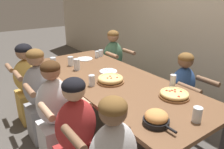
{
  "coord_description": "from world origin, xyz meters",
  "views": [
    {
      "loc": [
        1.91,
        -1.35,
        1.72
      ],
      "look_at": [
        0.0,
        0.0,
        0.83
      ],
      "focal_mm": 35.0,
      "sensor_mm": 36.0,
      "label": 1
    }
  ],
  "objects_px": {
    "pizza_board_second": "(110,79)",
    "drinking_glass_f": "(97,54)",
    "drinking_glass_d": "(77,65)",
    "diner_near_midright": "(77,143)",
    "diner_far_left": "(113,66)",
    "diner_near_midleft": "(41,99)",
    "drinking_glass_a": "(173,82)",
    "drinking_glass_g": "(92,80)",
    "drinking_glass_b": "(71,62)",
    "pizza_board_main": "(174,94)",
    "diner_near_center": "(55,117)",
    "drinking_glass_e": "(53,63)",
    "cocktail_glass_blue": "(101,53)",
    "drinking_glass_c": "(197,115)",
    "empty_plate_b": "(85,59)",
    "skillet_bowl": "(156,118)",
    "diner_near_left": "(29,86)",
    "diner_far_midright": "(181,100)",
    "empty_plate_a": "(108,71)"
  },
  "relations": [
    {
      "from": "pizza_board_second",
      "to": "drinking_glass_f",
      "type": "xyz_separation_m",
      "value": [
        -0.9,
        0.39,
        0.02
      ]
    },
    {
      "from": "drinking_glass_d",
      "to": "diner_near_midright",
      "type": "distance_m",
      "value": 1.15
    },
    {
      "from": "diner_far_left",
      "to": "diner_near_midleft",
      "type": "relative_size",
      "value": 1.0
    },
    {
      "from": "drinking_glass_a",
      "to": "drinking_glass_g",
      "type": "bearing_deg",
      "value": -130.04
    },
    {
      "from": "diner_near_midright",
      "to": "diner_near_midleft",
      "type": "bearing_deg",
      "value": 90.0
    },
    {
      "from": "drinking_glass_b",
      "to": "drinking_glass_g",
      "type": "xyz_separation_m",
      "value": [
        0.75,
        -0.11,
        0.0
      ]
    },
    {
      "from": "drinking_glass_b",
      "to": "drinking_glass_d",
      "type": "distance_m",
      "value": 0.21
    },
    {
      "from": "pizza_board_main",
      "to": "diner_near_midright",
      "type": "xyz_separation_m",
      "value": [
        -0.25,
        -0.91,
        -0.3
      ]
    },
    {
      "from": "drinking_glass_d",
      "to": "diner_far_left",
      "type": "height_order",
      "value": "diner_far_left"
    },
    {
      "from": "pizza_board_second",
      "to": "diner_near_center",
      "type": "xyz_separation_m",
      "value": [
        -0.1,
        -0.63,
        -0.3
      ]
    },
    {
      "from": "drinking_glass_e",
      "to": "diner_near_center",
      "type": "relative_size",
      "value": 0.12
    },
    {
      "from": "pizza_board_second",
      "to": "cocktail_glass_blue",
      "type": "relative_size",
      "value": 2.48
    },
    {
      "from": "pizza_board_main",
      "to": "drinking_glass_c",
      "type": "height_order",
      "value": "drinking_glass_c"
    },
    {
      "from": "pizza_board_second",
      "to": "empty_plate_b",
      "type": "height_order",
      "value": "pizza_board_second"
    },
    {
      "from": "skillet_bowl",
      "to": "drinking_glass_d",
      "type": "relative_size",
      "value": 2.02
    },
    {
      "from": "drinking_glass_e",
      "to": "diner_near_left",
      "type": "distance_m",
      "value": 0.49
    },
    {
      "from": "pizza_board_second",
      "to": "drinking_glass_c",
      "type": "height_order",
      "value": "drinking_glass_c"
    },
    {
      "from": "empty_plate_b",
      "to": "diner_far_midright",
      "type": "relative_size",
      "value": 0.22
    },
    {
      "from": "pizza_board_main",
      "to": "drinking_glass_a",
      "type": "xyz_separation_m",
      "value": [
        -0.15,
        0.15,
        0.05
      ]
    },
    {
      "from": "drinking_glass_f",
      "to": "drinking_glass_g",
      "type": "relative_size",
      "value": 0.86
    },
    {
      "from": "empty_plate_a",
      "to": "diner_near_center",
      "type": "relative_size",
      "value": 0.2
    },
    {
      "from": "pizza_board_second",
      "to": "drinking_glass_g",
      "type": "relative_size",
      "value": 2.56
    },
    {
      "from": "pizza_board_second",
      "to": "diner_near_left",
      "type": "relative_size",
      "value": 0.28
    },
    {
      "from": "cocktail_glass_blue",
      "to": "diner_near_midleft",
      "type": "relative_size",
      "value": 0.11
    },
    {
      "from": "cocktail_glass_blue",
      "to": "empty_plate_b",
      "type": "bearing_deg",
      "value": -88.61
    },
    {
      "from": "pizza_board_main",
      "to": "diner_near_left",
      "type": "bearing_deg",
      "value": -151.71
    },
    {
      "from": "pizza_board_second",
      "to": "diner_far_midright",
      "type": "bearing_deg",
      "value": 64.0
    },
    {
      "from": "empty_plate_a",
      "to": "diner_near_left",
      "type": "height_order",
      "value": "diner_near_left"
    },
    {
      "from": "drinking_glass_f",
      "to": "diner_near_midleft",
      "type": "relative_size",
      "value": 0.09
    },
    {
      "from": "drinking_glass_d",
      "to": "diner_near_center",
      "type": "distance_m",
      "value": 0.78
    },
    {
      "from": "drinking_glass_b",
      "to": "diner_far_left",
      "type": "xyz_separation_m",
      "value": [
        -0.25,
        0.89,
        -0.31
      ]
    },
    {
      "from": "drinking_glass_c",
      "to": "drinking_glass_g",
      "type": "bearing_deg",
      "value": -163.65
    },
    {
      "from": "pizza_board_second",
      "to": "drinking_glass_e",
      "type": "xyz_separation_m",
      "value": [
        -0.84,
        -0.33,
        0.03
      ]
    },
    {
      "from": "pizza_board_second",
      "to": "drinking_glass_d",
      "type": "relative_size",
      "value": 2.08
    },
    {
      "from": "pizza_board_second",
      "to": "empty_plate_b",
      "type": "bearing_deg",
      "value": 168.7
    },
    {
      "from": "cocktail_glass_blue",
      "to": "drinking_glass_d",
      "type": "bearing_deg",
      "value": -58.86
    },
    {
      "from": "drinking_glass_b",
      "to": "pizza_board_main",
      "type": "bearing_deg",
      "value": 15.19
    },
    {
      "from": "drinking_glass_d",
      "to": "diner_far_left",
      "type": "distance_m",
      "value": 1.06
    },
    {
      "from": "diner_near_center",
      "to": "pizza_board_second",
      "type": "bearing_deg",
      "value": -8.84
    },
    {
      "from": "cocktail_glass_blue",
      "to": "diner_near_midright",
      "type": "xyz_separation_m",
      "value": [
        1.33,
        -1.1,
        -0.32
      ]
    },
    {
      "from": "cocktail_glass_blue",
      "to": "diner_near_center",
      "type": "relative_size",
      "value": 0.11
    },
    {
      "from": "drinking_glass_b",
      "to": "diner_near_midleft",
      "type": "distance_m",
      "value": 0.65
    },
    {
      "from": "drinking_glass_c",
      "to": "drinking_glass_d",
      "type": "distance_m",
      "value": 1.62
    },
    {
      "from": "cocktail_glass_blue",
      "to": "drinking_glass_g",
      "type": "distance_m",
      "value": 1.13
    },
    {
      "from": "drinking_glass_f",
      "to": "diner_far_midright",
      "type": "xyz_separation_m",
      "value": [
        1.28,
        0.4,
        -0.34
      ]
    },
    {
      "from": "drinking_glass_a",
      "to": "drinking_glass_d",
      "type": "height_order",
      "value": "drinking_glass_a"
    },
    {
      "from": "pizza_board_main",
      "to": "diner_near_left",
      "type": "height_order",
      "value": "diner_near_left"
    },
    {
      "from": "pizza_board_second",
      "to": "drinking_glass_b",
      "type": "bearing_deg",
      "value": -172.41
    },
    {
      "from": "empty_plate_b",
      "to": "drinking_glass_e",
      "type": "bearing_deg",
      "value": -79.84
    },
    {
      "from": "drinking_glass_e",
      "to": "diner_near_left",
      "type": "height_order",
      "value": "diner_near_left"
    }
  ]
}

